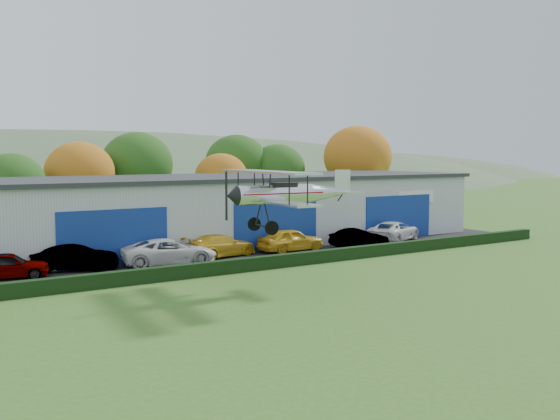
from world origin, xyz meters
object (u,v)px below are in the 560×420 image
car_0 (7,265)px  biplane (285,192)px  car_4 (290,240)px  car_3 (220,246)px  car_5 (359,238)px  car_6 (394,231)px  car_2 (169,252)px  hangar (236,208)px  car_1 (75,257)px

car_0 → biplane: (12.24, -9.70, 4.20)m
car_0 → biplane: biplane is taller
car_0 → car_4: size_ratio=0.90×
car_3 → car_4: size_ratio=1.07×
car_3 → car_4: car_4 is taller
car_0 → biplane: bearing=-116.2°
car_0 → car_5: car_0 is taller
car_3 → car_6: (15.34, -0.60, 0.02)m
car_0 → car_2: (9.43, -0.73, 0.07)m
hangar → car_4: bearing=-85.7°
car_0 → car_6: car_6 is taller
car_0 → hangar: bearing=-57.8°
car_0 → car_5: 24.21m
car_2 → biplane: 10.28m
car_1 → car_3: (9.70, -0.08, -0.05)m
biplane → car_1: bearing=134.5°
car_1 → car_6: size_ratio=0.87×
biplane → car_4: bearing=59.3°
car_3 → car_4: (5.32, -0.63, 0.07)m
car_3 → biplane: bearing=160.7°
car_4 → car_1: bearing=86.1°
car_5 → car_2: bearing=104.6°
car_0 → car_4: car_4 is taller
hangar → car_2: hangar is taller
car_2 → biplane: (2.81, -8.98, 4.14)m
car_3 → car_4: bearing=-108.5°
car_4 → car_2: bearing=91.1°
car_0 → car_3: (13.57, 0.28, 0.01)m
hangar → car_4: (0.53, -7.04, -1.77)m
car_5 → biplane: bearing=142.3°
hangar → car_0: size_ratio=9.13×
car_3 → car_6: size_ratio=0.93×
car_1 → car_3: car_1 is taller
car_6 → car_1: bearing=65.0°
car_1 → car_5: (20.29, -2.02, -0.10)m
car_0 → car_1: bearing=-72.4°
car_4 → car_0: bearing=87.7°
car_0 → car_1: 3.88m
hangar → car_1: size_ratio=8.26×
car_3 → car_1: bearing=77.8°
car_5 → car_1: bearing=102.6°
car_3 → biplane: (-1.33, -9.99, 4.20)m
car_0 → car_6: size_ratio=0.79×
car_4 → car_6: car_4 is taller
car_1 → car_3: bearing=-66.1°
hangar → car_3: (-4.79, -6.41, -1.84)m
hangar → car_6: (10.55, -7.01, -1.82)m
car_5 → biplane: biplane is taller
car_5 → car_3: bearing=97.9°
car_2 → hangar: bearing=-39.9°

